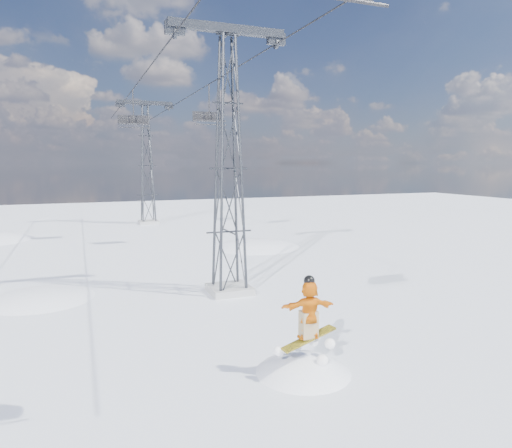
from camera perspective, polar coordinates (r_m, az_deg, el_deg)
The scene contains 8 objects.
ground at distance 13.35m, azimuth 4.38°, elevation -17.83°, with size 120.00×120.00×0.00m, color white.
snow_terrain at distance 35.56m, azimuth -19.33°, elevation -18.35°, with size 39.00×37.00×22.00m.
lift_tower_near at distance 19.80m, azimuth -3.45°, elevation 6.84°, with size 5.20×1.80×11.43m.
lift_tower_far at distance 44.27m, azimuth -13.48°, elevation 7.07°, with size 5.20×1.80×11.43m.
haul_cables at distance 31.37m, azimuth -10.27°, elevation 16.89°, with size 4.46×51.00×0.06m.
snowboarder_jump at distance 14.10m, azimuth 5.81°, elevation -23.95°, with size 4.40×4.40×6.75m.
lift_chair_mid at distance 31.09m, azimuth -5.89°, elevation 13.12°, with size 2.13×0.61×2.64m.
lift_chair_far at distance 34.25m, azimuth -15.05°, elevation 12.36°, with size 2.15×0.62×2.66m.
Camera 1 is at (-5.26, -10.85, 5.73)m, focal length 32.00 mm.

